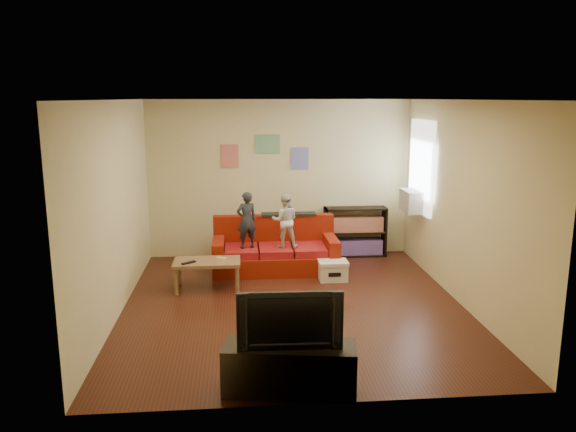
{
  "coord_description": "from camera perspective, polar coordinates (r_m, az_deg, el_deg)",
  "views": [
    {
      "loc": [
        -0.69,
        -7.09,
        2.73
      ],
      "look_at": [
        0.0,
        0.8,
        1.05
      ],
      "focal_mm": 35.0,
      "sensor_mm": 36.0,
      "label": 1
    }
  ],
  "objects": [
    {
      "name": "artwork_center",
      "position": [
        9.62,
        -2.08,
        7.31
      ],
      "size": [
        0.42,
        0.01,
        0.32
      ],
      "primitive_type": "cube",
      "color": "#72B27F",
      "rests_on": "room_shell"
    },
    {
      "name": "television",
      "position": [
        5.25,
        0.14,
        -10.22
      ],
      "size": [
        0.97,
        0.15,
        0.56
      ],
      "primitive_type": "imported",
      "rotation": [
        0.0,
        0.0,
        -0.03
      ],
      "color": "black",
      "rests_on": "tv_stand"
    },
    {
      "name": "child_a",
      "position": [
        8.73,
        -4.23,
        -0.42
      ],
      "size": [
        0.38,
        0.31,
        0.89
      ],
      "primitive_type": "imported",
      "rotation": [
        0.0,
        0.0,
        3.49
      ],
      "color": "#21252C",
      "rests_on": "sofa"
    },
    {
      "name": "remote",
      "position": [
        8.08,
        -10.06,
        -4.68
      ],
      "size": [
        0.2,
        0.17,
        0.02
      ],
      "primitive_type": "cube",
      "rotation": [
        0.0,
        0.0,
        0.67
      ],
      "color": "black",
      "rests_on": "coffee_table"
    },
    {
      "name": "window",
      "position": [
        9.28,
        13.37,
        4.9
      ],
      "size": [
        0.04,
        1.08,
        1.48
      ],
      "primitive_type": "cube",
      "color": "white",
      "rests_on": "room_shell"
    },
    {
      "name": "tissue",
      "position": [
        8.81,
        4.37,
        -5.76
      ],
      "size": [
        0.12,
        0.12,
        0.1
      ],
      "primitive_type": "sphere",
      "rotation": [
        0.0,
        0.0,
        0.16
      ],
      "color": "beige",
      "rests_on": "ground"
    },
    {
      "name": "artwork_right",
      "position": [
        9.69,
        1.2,
        5.86
      ],
      "size": [
        0.3,
        0.01,
        0.38
      ],
      "primitive_type": "cube",
      "color": "#727FCC",
      "rests_on": "room_shell"
    },
    {
      "name": "artwork_left",
      "position": [
        9.63,
        -5.96,
        6.06
      ],
      "size": [
        0.3,
        0.01,
        0.4
      ],
      "primitive_type": "cube",
      "color": "#D87266",
      "rests_on": "room_shell"
    },
    {
      "name": "sofa",
      "position": [
        9.05,
        -1.32,
        -3.66
      ],
      "size": [
        1.97,
        0.91,
        0.87
      ],
      "color": "maroon",
      "rests_on": "ground"
    },
    {
      "name": "ac_unit",
      "position": [
        9.33,
        12.5,
        1.49
      ],
      "size": [
        0.28,
        0.55,
        0.35
      ],
      "primitive_type": "cube",
      "color": "#B7B2A3",
      "rests_on": "window"
    },
    {
      "name": "room_shell",
      "position": [
        7.26,
        0.55,
        1.01
      ],
      "size": [
        4.52,
        5.02,
        2.72
      ],
      "color": "#431C11",
      "rests_on": "ground"
    },
    {
      "name": "tv_stand",
      "position": [
        5.47,
        0.14,
        -15.2
      ],
      "size": [
        1.29,
        0.59,
        0.47
      ],
      "primitive_type": "cube",
      "rotation": [
        0.0,
        0.0,
        -0.15
      ],
      "color": "black",
      "rests_on": "ground"
    },
    {
      "name": "coffee_table",
      "position": [
        8.19,
        -8.22,
        -4.91
      ],
      "size": [
        0.95,
        0.52,
        0.43
      ],
      "color": "olive",
      "rests_on": "ground"
    },
    {
      "name": "file_box",
      "position": [
        8.59,
        4.59,
        -5.53
      ],
      "size": [
        0.44,
        0.33,
        0.3
      ],
      "color": "white",
      "rests_on": "ground"
    },
    {
      "name": "game_controller",
      "position": [
        8.21,
        -6.82,
        -4.28
      ],
      "size": [
        0.15,
        0.07,
        0.03
      ],
      "primitive_type": "cube",
      "rotation": [
        0.0,
        0.0,
        -0.25
      ],
      "color": "white",
      "rests_on": "coffee_table"
    },
    {
      "name": "child_b",
      "position": [
        8.77,
        -0.3,
        -0.47
      ],
      "size": [
        0.44,
        0.35,
        0.85
      ],
      "primitive_type": "imported",
      "rotation": [
        0.0,
        0.0,
        3.07
      ],
      "color": "silver",
      "rests_on": "sofa"
    },
    {
      "name": "bookshelf",
      "position": [
        9.89,
        6.81,
        -1.85
      ],
      "size": [
        1.07,
        0.32,
        0.86
      ],
      "color": "black",
      "rests_on": "ground"
    }
  ]
}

